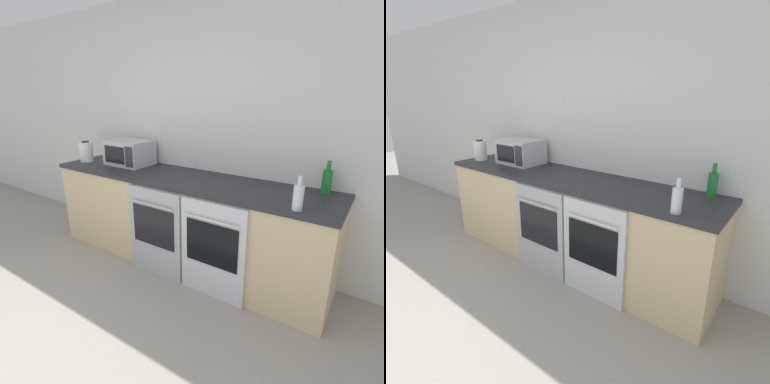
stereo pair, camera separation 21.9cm
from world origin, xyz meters
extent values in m
cube|color=silver|center=(0.00, 2.32, 1.30)|extent=(10.00, 0.06, 2.60)
cube|color=#D1B789|center=(0.00, 1.96, 0.44)|extent=(2.90, 0.66, 0.87)
cube|color=#28282D|center=(0.00, 1.96, 0.89)|extent=(2.92, 0.68, 0.04)
cube|color=#A8AAAF|center=(-0.07, 1.62, 0.43)|extent=(0.60, 0.03, 0.86)
cube|color=black|center=(-0.07, 1.60, 0.50)|extent=(0.48, 0.01, 0.38)
cylinder|color=#A8AAAF|center=(-0.07, 1.58, 0.72)|extent=(0.49, 0.02, 0.02)
cube|color=silver|center=(0.55, 1.62, 0.43)|extent=(0.60, 0.03, 0.86)
cube|color=black|center=(0.55, 1.60, 0.50)|extent=(0.48, 0.01, 0.38)
cylinder|color=silver|center=(0.55, 1.58, 0.72)|extent=(0.49, 0.02, 0.02)
cube|color=#B7BABF|center=(-0.78, 2.06, 1.05)|extent=(0.48, 0.36, 0.27)
cube|color=black|center=(-0.82, 1.87, 1.05)|extent=(0.29, 0.01, 0.18)
cube|color=#2D2D33|center=(-0.61, 1.87, 1.05)|extent=(0.11, 0.01, 0.21)
cylinder|color=#19722D|center=(1.25, 2.20, 1.01)|extent=(0.08, 0.08, 0.19)
cylinder|color=#19722D|center=(1.25, 2.20, 1.14)|extent=(0.03, 0.03, 0.07)
cylinder|color=silver|center=(1.16, 1.70, 1.00)|extent=(0.07, 0.07, 0.17)
cylinder|color=silver|center=(1.16, 1.70, 1.12)|extent=(0.03, 0.03, 0.07)
cylinder|color=white|center=(-1.30, 1.89, 1.02)|extent=(0.15, 0.15, 0.22)
cylinder|color=#262628|center=(-1.30, 1.89, 1.14)|extent=(0.08, 0.08, 0.01)
camera|label=1|loc=(1.63, -0.30, 1.68)|focal=28.00mm
camera|label=2|loc=(1.80, -0.17, 1.68)|focal=28.00mm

